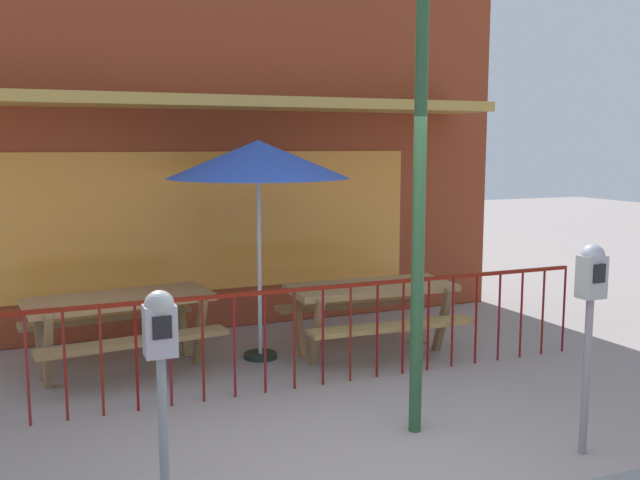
{
  "coord_description": "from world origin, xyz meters",
  "views": [
    {
      "loc": [
        -2.06,
        -3.96,
        2.3
      ],
      "look_at": [
        0.57,
        2.43,
        1.35
      ],
      "focal_mm": 39.45,
      "sensor_mm": 36.0,
      "label": 1
    }
  ],
  "objects_px": {
    "parking_meter_far": "(161,348)",
    "picnic_table_left": "(120,312)",
    "street_lamp": "(421,83)",
    "parking_meter_near": "(591,293)",
    "picnic_table_right": "(371,299)",
    "patio_umbrella": "(258,160)"
  },
  "relations": [
    {
      "from": "parking_meter_near",
      "to": "picnic_table_left",
      "type": "bearing_deg",
      "value": 131.72
    },
    {
      "from": "parking_meter_far",
      "to": "street_lamp",
      "type": "height_order",
      "value": "street_lamp"
    },
    {
      "from": "picnic_table_left",
      "to": "parking_meter_far",
      "type": "height_order",
      "value": "parking_meter_far"
    },
    {
      "from": "street_lamp",
      "to": "parking_meter_near",
      "type": "bearing_deg",
      "value": -41.71
    },
    {
      "from": "picnic_table_left",
      "to": "patio_umbrella",
      "type": "bearing_deg",
      "value": -4.91
    },
    {
      "from": "picnic_table_right",
      "to": "parking_meter_far",
      "type": "relative_size",
      "value": 1.25
    },
    {
      "from": "picnic_table_right",
      "to": "parking_meter_near",
      "type": "relative_size",
      "value": 1.17
    },
    {
      "from": "picnic_table_left",
      "to": "picnic_table_right",
      "type": "height_order",
      "value": "same"
    },
    {
      "from": "picnic_table_left",
      "to": "street_lamp",
      "type": "height_order",
      "value": "street_lamp"
    },
    {
      "from": "picnic_table_left",
      "to": "parking_meter_near",
      "type": "distance_m",
      "value": 4.47
    },
    {
      "from": "parking_meter_far",
      "to": "picnic_table_right",
      "type": "bearing_deg",
      "value": 45.74
    },
    {
      "from": "picnic_table_right",
      "to": "parking_meter_near",
      "type": "xyz_separation_m",
      "value": [
        0.34,
        -2.87,
        0.61
      ]
    },
    {
      "from": "picnic_table_right",
      "to": "street_lamp",
      "type": "height_order",
      "value": "street_lamp"
    },
    {
      "from": "patio_umbrella",
      "to": "street_lamp",
      "type": "distance_m",
      "value": 2.48
    },
    {
      "from": "picnic_table_left",
      "to": "parking_meter_near",
      "type": "relative_size",
      "value": 1.24
    },
    {
      "from": "parking_meter_far",
      "to": "picnic_table_left",
      "type": "bearing_deg",
      "value": 87.7
    },
    {
      "from": "picnic_table_left",
      "to": "picnic_table_right",
      "type": "distance_m",
      "value": 2.64
    },
    {
      "from": "parking_meter_near",
      "to": "street_lamp",
      "type": "bearing_deg",
      "value": 138.29
    },
    {
      "from": "parking_meter_far",
      "to": "parking_meter_near",
      "type": "bearing_deg",
      "value": -1.17
    },
    {
      "from": "picnic_table_right",
      "to": "patio_umbrella",
      "type": "xyz_separation_m",
      "value": [
        -1.17,
        0.31,
        1.51
      ]
    },
    {
      "from": "picnic_table_left",
      "to": "patio_umbrella",
      "type": "xyz_separation_m",
      "value": [
        1.44,
        -0.12,
        1.51
      ]
    },
    {
      "from": "parking_meter_far",
      "to": "street_lamp",
      "type": "bearing_deg",
      "value": 20.15
    }
  ]
}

